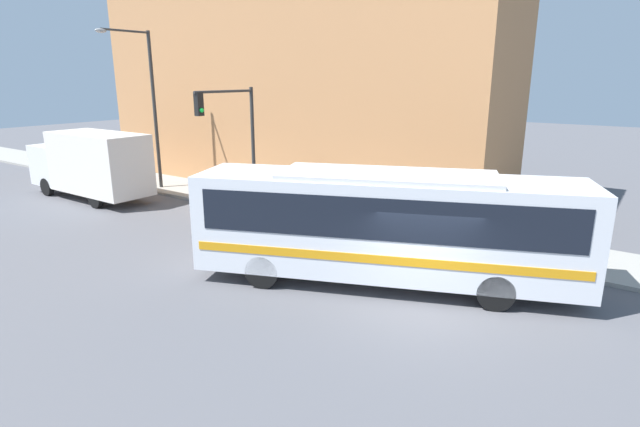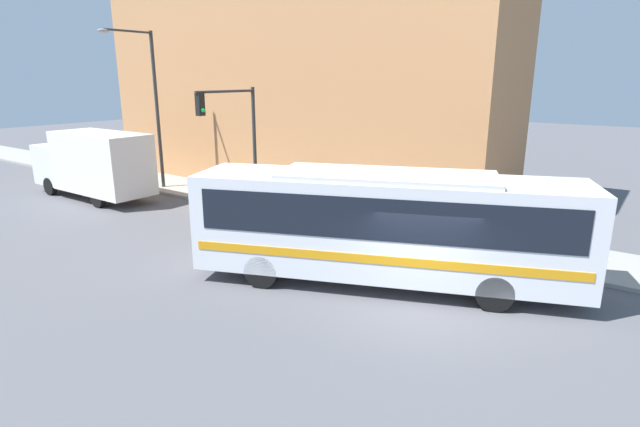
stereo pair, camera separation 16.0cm
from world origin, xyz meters
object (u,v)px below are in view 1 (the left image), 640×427
(street_lamp, at_px, (147,98))
(pedestrian_near_corner, at_px, (312,187))
(delivery_truck, at_px, (91,163))
(city_bus, at_px, (386,221))
(fire_hydrant, at_px, (424,229))
(parking_meter, at_px, (247,187))
(traffic_light_pole, at_px, (234,128))

(street_lamp, distance_m, pedestrian_near_corner, 9.96)
(delivery_truck, distance_m, pedestrian_near_corner, 11.06)
(city_bus, bearing_deg, street_lamp, 53.86)
(pedestrian_near_corner, bearing_deg, fire_hydrant, -104.88)
(city_bus, distance_m, pedestrian_near_corner, 8.97)
(parking_meter, bearing_deg, fire_hydrant, -90.00)
(delivery_truck, height_order, traffic_light_pole, traffic_light_pole)
(traffic_light_pole, bearing_deg, city_bus, -109.34)
(parking_meter, xyz_separation_m, street_lamp, (-0.12, 6.53, 3.85))
(fire_hydrant, height_order, pedestrian_near_corner, pedestrian_near_corner)
(city_bus, relative_size, street_lamp, 1.38)
(parking_meter, xyz_separation_m, pedestrian_near_corner, (1.66, -2.48, -0.02))
(parking_meter, distance_m, pedestrian_near_corner, 2.98)
(city_bus, bearing_deg, delivery_truck, 64.28)
(city_bus, bearing_deg, fire_hydrant, -14.26)
(traffic_light_pole, height_order, street_lamp, street_lamp)
(traffic_light_pole, bearing_deg, street_lamp, 83.00)
(traffic_light_pole, bearing_deg, pedestrian_near_corner, -38.84)
(street_lamp, bearing_deg, city_bus, -104.13)
(street_lamp, xyz_separation_m, pedestrian_near_corner, (1.79, -9.00, -3.86))
(parking_meter, height_order, pedestrian_near_corner, pedestrian_near_corner)
(street_lamp, bearing_deg, traffic_light_pole, -97.00)
(delivery_truck, xyz_separation_m, pedestrian_near_corner, (4.68, -9.99, -0.79))
(city_bus, distance_m, delivery_truck, 16.84)
(fire_hydrant, bearing_deg, delivery_truck, 100.52)
(city_bus, height_order, traffic_light_pole, traffic_light_pole)
(delivery_truck, height_order, street_lamp, street_lamp)
(city_bus, relative_size, traffic_light_pole, 2.08)
(city_bus, relative_size, pedestrian_near_corner, 6.58)
(traffic_light_pole, height_order, parking_meter, traffic_light_pole)
(traffic_light_pole, bearing_deg, parking_meter, 20.21)
(parking_meter, height_order, street_lamp, street_lamp)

